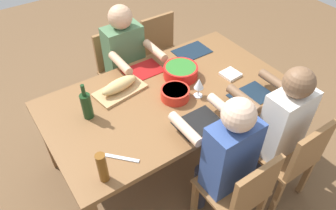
% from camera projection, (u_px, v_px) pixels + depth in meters
% --- Properties ---
extents(ground_plane, '(8.00, 8.00, 0.00)m').
position_uv_depth(ground_plane, '(168.00, 154.00, 3.01)').
color(ground_plane, brown).
extents(dining_table, '(1.91, 1.08, 0.74)m').
position_uv_depth(dining_table, '(168.00, 101.00, 2.56)').
color(dining_table, brown).
rests_on(dining_table, ground_plane).
extents(chair_near_center, '(0.40, 0.40, 0.85)m').
position_uv_depth(chair_near_center, '(240.00, 192.00, 2.16)').
color(chair_near_center, olive).
rests_on(chair_near_center, ground_plane).
extents(diner_near_center, '(0.41, 0.53, 1.20)m').
position_uv_depth(diner_near_center, '(225.00, 154.00, 2.12)').
color(diner_near_center, '#2D2D38').
rests_on(diner_near_center, ground_plane).
extents(chair_far_center, '(0.40, 0.40, 0.85)m').
position_uv_depth(chair_far_center, '(120.00, 68.00, 3.20)').
color(chair_far_center, olive).
rests_on(chair_far_center, ground_plane).
extents(diner_far_center, '(0.41, 0.53, 1.20)m').
position_uv_depth(diner_far_center, '(127.00, 59.00, 2.95)').
color(diner_far_center, '#2D2D38').
rests_on(diner_far_center, ground_plane).
extents(chair_near_right, '(0.40, 0.40, 0.85)m').
position_uv_depth(chair_near_right, '(292.00, 157.00, 2.38)').
color(chair_near_right, olive).
rests_on(chair_near_right, ground_plane).
extents(diner_near_right, '(0.41, 0.53, 1.20)m').
position_uv_depth(diner_near_right, '(279.00, 122.00, 2.34)').
color(diner_near_right, '#2D2D38').
rests_on(diner_near_right, ground_plane).
extents(chair_far_right, '(0.40, 0.40, 0.85)m').
position_uv_depth(chair_far_right, '(163.00, 52.00, 3.42)').
color(chair_far_right, olive).
rests_on(chair_far_right, ground_plane).
extents(serving_bowl_fruit, '(0.22, 0.22, 0.09)m').
position_uv_depth(serving_bowl_fruit, '(175.00, 93.00, 2.45)').
color(serving_bowl_fruit, red).
rests_on(serving_bowl_fruit, dining_table).
extents(serving_bowl_greens, '(0.28, 0.28, 0.10)m').
position_uv_depth(serving_bowl_greens, '(181.00, 71.00, 2.64)').
color(serving_bowl_greens, red).
rests_on(serving_bowl_greens, dining_table).
extents(cutting_board, '(0.43, 0.28, 0.02)m').
position_uv_depth(cutting_board, '(120.00, 90.00, 2.53)').
color(cutting_board, tan).
rests_on(cutting_board, dining_table).
extents(bread_loaf, '(0.33, 0.16, 0.09)m').
position_uv_depth(bread_loaf, '(119.00, 85.00, 2.49)').
color(bread_loaf, tan).
rests_on(bread_loaf, cutting_board).
extents(wine_bottle, '(0.08, 0.08, 0.29)m').
position_uv_depth(wine_bottle, '(87.00, 105.00, 2.25)').
color(wine_bottle, '#193819').
rests_on(wine_bottle, dining_table).
extents(beer_bottle, '(0.06, 0.06, 0.22)m').
position_uv_depth(beer_bottle, '(102.00, 168.00, 1.86)').
color(beer_bottle, brown).
rests_on(beer_bottle, dining_table).
extents(wine_glass, '(0.08, 0.08, 0.17)m').
position_uv_depth(wine_glass, '(199.00, 84.00, 2.42)').
color(wine_glass, silver).
rests_on(wine_glass, dining_table).
extents(placemat_near_center, '(0.32, 0.23, 0.01)m').
position_uv_depth(placemat_near_center, '(198.00, 123.00, 2.27)').
color(placemat_near_center, black).
rests_on(placemat_near_center, dining_table).
extents(placemat_far_center, '(0.32, 0.23, 0.01)m').
position_uv_depth(placemat_far_center, '(143.00, 71.00, 2.74)').
color(placemat_far_center, maroon).
rests_on(placemat_far_center, dining_table).
extents(placemat_near_right, '(0.32, 0.23, 0.01)m').
position_uv_depth(placemat_near_right, '(251.00, 96.00, 2.49)').
color(placemat_near_right, '#142333').
rests_on(placemat_near_right, dining_table).
extents(placemat_far_right, '(0.32, 0.23, 0.01)m').
position_uv_depth(placemat_far_right, '(192.00, 51.00, 2.95)').
color(placemat_far_right, '#142333').
rests_on(placemat_far_right, dining_table).
extents(carving_knife, '(0.17, 0.19, 0.01)m').
position_uv_depth(carving_knife, '(122.00, 158.00, 2.04)').
color(carving_knife, silver).
rests_on(carving_knife, dining_table).
extents(napkin_stack, '(0.15, 0.15, 0.02)m').
position_uv_depth(napkin_stack, '(230.00, 74.00, 2.68)').
color(napkin_stack, white).
rests_on(napkin_stack, dining_table).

